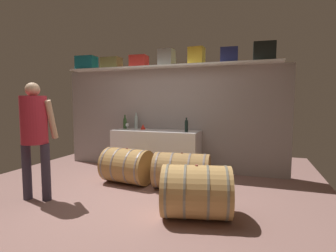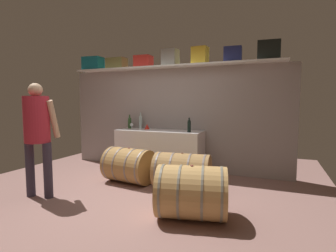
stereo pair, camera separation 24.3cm
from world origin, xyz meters
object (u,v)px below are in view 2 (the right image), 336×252
Objects in this scene: toolcase_teal at (93,64)px; wine_glass at (132,125)px; work_cabinet at (159,151)px; toolcase_black at (269,50)px; toolcase_red at (143,62)px; wine_barrel_far at (192,192)px; wine_bottle_green at (130,122)px; toolcase_yellow at (200,56)px; red_funnel at (147,127)px; wine_bottle_dark at (189,126)px; winemaker_pouring at (37,128)px; toolcase_grey at (170,58)px; wine_barrel_flank at (182,171)px; toolcase_navy at (233,55)px; wine_barrel_near at (129,165)px; wine_bottle_clear at (141,122)px; toolcase_olive at (117,64)px.

toolcase_teal reaches higher than wine_glass.
work_cabinet is at bearing -2.18° from wine_glass.
toolcase_black is 0.21× the size of work_cabinet.
work_cabinet is (0.45, -0.20, -1.85)m from toolcase_red.
wine_bottle_green is at bearing 123.21° from wine_barrel_far.
red_funnel is (-1.11, -0.10, -1.41)m from toolcase_yellow.
winemaker_pouring is (-1.75, -1.86, 0.06)m from wine_bottle_dark.
wine_barrel_flank is (0.63, -1.05, -2.02)m from toolcase_grey.
toolcase_grey reaches higher than toolcase_teal.
toolcase_navy is (1.85, 0.00, 0.02)m from toolcase_red.
wine_barrel_near is (0.12, -0.95, -0.60)m from red_funnel.
toolcase_grey is 1.00× the size of toolcase_yellow.
wine_barrel_far is at bearing -38.28° from toolcase_teal.
wine_barrel_far is at bearing -98.29° from toolcase_navy.
toolcase_grey is (0.61, 0.00, 0.04)m from toolcase_red.
toolcase_grey is 1.49m from red_funnel.
toolcase_olive is at bearing 178.09° from wine_bottle_clear.
toolcase_black reaches higher than wine_glass.
toolcase_red is 1.33m from wine_bottle_green.
work_cabinet is (1.75, -0.20, -1.87)m from toolcase_teal.
wine_barrel_near is at bearing -72.92° from wine_bottle_clear.
toolcase_teal is 3.89× the size of red_funnel.
wine_bottle_green reaches higher than wine_barrel_far.
work_cabinet is at bearing -177.43° from toolcase_black.
toolcase_navy is at bearing 40.44° from wine_barrel_near.
wine_bottle_green is at bearing -8.74° from toolcase_teal.
wine_glass is 2.72m from wine_barrel_far.
toolcase_red is at bearing 1.38° from toolcase_olive.
toolcase_black is at bearing 0.44° from wine_bottle_clear.
toolcase_teal is 4.12m from wine_barrel_far.
red_funnel is at bearing -39.87° from toolcase_red.
toolcase_yellow is 0.34× the size of wine_barrel_far.
wine_bottle_clear is at bearing 166.01° from wine_bottle_dark.
wine_bottle_clear is 0.20× the size of winemaker_pouring.
wine_bottle_clear reaches higher than wine_bottle_green.
toolcase_teal is 1.23× the size of toolcase_red.
toolcase_red reaches higher than red_funnel.
wine_bottle_green is at bearing 177.54° from red_funnel.
wine_bottle_dark is 1.01m from wine_barrel_flank.
toolcase_navy is at bearing -4.27° from toolcase_teal.
toolcase_black is at bearing 2.34° from red_funnel.
toolcase_teal is 0.25× the size of winemaker_pouring.
wine_barrel_far is (1.70, -2.02, -1.95)m from toolcase_red.
toolcase_olive is at bearing 167.64° from wine_bottle_green.
toolcase_olive is 1.43× the size of wine_bottle_green.
wine_glass reaches higher than wine_barrel_near.
toolcase_black is 1.37× the size of wine_bottle_dark.
toolcase_black is 2.59m from wine_barrel_flank.
wine_barrel_near is (-0.21, -0.84, -0.12)m from work_cabinet.
toolcase_yellow is 1.79m from red_funnel.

